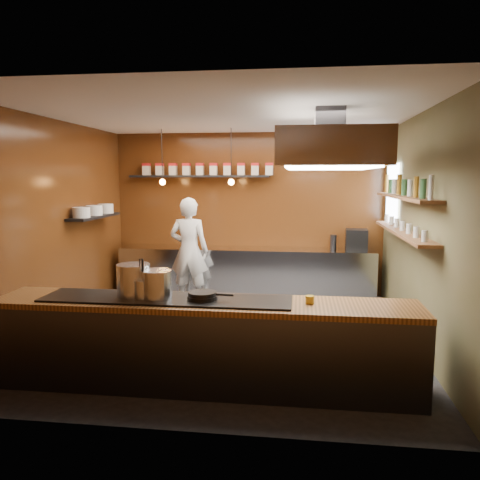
% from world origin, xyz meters
% --- Properties ---
extents(floor, '(5.00, 5.00, 0.00)m').
position_xyz_m(floor, '(0.00, 0.00, 0.00)').
color(floor, black).
rests_on(floor, ground).
extents(back_wall, '(5.00, 0.00, 5.00)m').
position_xyz_m(back_wall, '(0.00, 2.50, 1.50)').
color(back_wall, '#40200B').
rests_on(back_wall, ground).
extents(left_wall, '(0.00, 5.00, 5.00)m').
position_xyz_m(left_wall, '(-2.50, 0.00, 1.50)').
color(left_wall, '#40200B').
rests_on(left_wall, ground).
extents(right_wall, '(0.00, 5.00, 5.00)m').
position_xyz_m(right_wall, '(2.50, 0.00, 1.50)').
color(right_wall, '#4E4E2C').
rests_on(right_wall, ground).
extents(ceiling, '(5.00, 5.00, 0.00)m').
position_xyz_m(ceiling, '(0.00, 0.00, 3.00)').
color(ceiling, silver).
rests_on(ceiling, back_wall).
extents(window_pane, '(0.00, 1.00, 1.00)m').
position_xyz_m(window_pane, '(2.45, 1.70, 1.90)').
color(window_pane, white).
rests_on(window_pane, right_wall).
extents(prep_counter, '(4.60, 0.65, 0.90)m').
position_xyz_m(prep_counter, '(0.00, 2.17, 0.45)').
color(prep_counter, silver).
rests_on(prep_counter, floor).
extents(pass_counter, '(4.40, 0.72, 0.94)m').
position_xyz_m(pass_counter, '(-0.00, -1.60, 0.47)').
color(pass_counter, '#38383D').
rests_on(pass_counter, floor).
extents(tin_shelf, '(2.60, 0.26, 0.04)m').
position_xyz_m(tin_shelf, '(-0.90, 2.36, 2.20)').
color(tin_shelf, black).
rests_on(tin_shelf, back_wall).
extents(plate_shelf, '(0.30, 1.40, 0.04)m').
position_xyz_m(plate_shelf, '(-2.34, 1.00, 1.55)').
color(plate_shelf, black).
rests_on(plate_shelf, left_wall).
extents(bottle_shelf_upper, '(0.26, 2.80, 0.04)m').
position_xyz_m(bottle_shelf_upper, '(2.34, 0.30, 1.92)').
color(bottle_shelf_upper, brown).
rests_on(bottle_shelf_upper, right_wall).
extents(bottle_shelf_lower, '(0.26, 2.80, 0.04)m').
position_xyz_m(bottle_shelf_lower, '(2.34, 0.30, 1.45)').
color(bottle_shelf_lower, brown).
rests_on(bottle_shelf_lower, right_wall).
extents(extractor_hood, '(1.20, 2.00, 0.72)m').
position_xyz_m(extractor_hood, '(1.30, -0.40, 2.51)').
color(extractor_hood, '#38383D').
rests_on(extractor_hood, ceiling).
extents(pendant_left, '(0.10, 0.10, 0.95)m').
position_xyz_m(pendant_left, '(-1.40, 1.70, 2.15)').
color(pendant_left, black).
rests_on(pendant_left, ceiling).
extents(pendant_right, '(0.10, 0.10, 0.95)m').
position_xyz_m(pendant_right, '(-0.20, 1.70, 2.15)').
color(pendant_right, black).
rests_on(pendant_right, ceiling).
extents(storage_tins, '(2.43, 0.13, 0.22)m').
position_xyz_m(storage_tins, '(-0.75, 2.36, 2.33)').
color(storage_tins, beige).
rests_on(storage_tins, tin_shelf).
extents(plate_stacks, '(0.26, 1.16, 0.16)m').
position_xyz_m(plate_stacks, '(-2.34, 1.00, 1.65)').
color(plate_stacks, silver).
rests_on(plate_stacks, plate_shelf).
extents(bottles, '(0.06, 2.66, 0.24)m').
position_xyz_m(bottles, '(2.34, 0.30, 2.06)').
color(bottles, silver).
rests_on(bottles, bottle_shelf_upper).
extents(wine_glasses, '(0.07, 2.37, 0.13)m').
position_xyz_m(wine_glasses, '(2.34, 0.30, 1.53)').
color(wine_glasses, silver).
rests_on(wine_glasses, bottle_shelf_lower).
extents(stockpot_large, '(0.39, 0.39, 0.34)m').
position_xyz_m(stockpot_large, '(-0.76, -1.57, 1.11)').
color(stockpot_large, silver).
rests_on(stockpot_large, pass_counter).
extents(stockpot_small, '(0.40, 0.40, 0.30)m').
position_xyz_m(stockpot_small, '(-0.49, -1.64, 1.09)').
color(stockpot_small, '#B7BABF').
rests_on(stockpot_small, pass_counter).
extents(utensil_crock, '(0.20, 0.20, 0.20)m').
position_xyz_m(utensil_crock, '(-0.62, -1.70, 1.04)').
color(utensil_crock, silver).
rests_on(utensil_crock, pass_counter).
extents(frying_pan, '(0.48, 0.31, 0.08)m').
position_xyz_m(frying_pan, '(-0.01, -1.61, 0.98)').
color(frying_pan, black).
rests_on(frying_pan, pass_counter).
extents(butter_jar, '(0.12, 0.12, 0.08)m').
position_xyz_m(butter_jar, '(1.08, -1.56, 0.96)').
color(butter_jar, gold).
rests_on(butter_jar, pass_counter).
extents(espresso_machine, '(0.39, 0.38, 0.37)m').
position_xyz_m(espresso_machine, '(1.97, 2.19, 1.09)').
color(espresso_machine, black).
rests_on(espresso_machine, prep_counter).
extents(chef, '(0.69, 0.47, 1.84)m').
position_xyz_m(chef, '(-0.93, 1.61, 0.92)').
color(chef, white).
rests_on(chef, floor).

